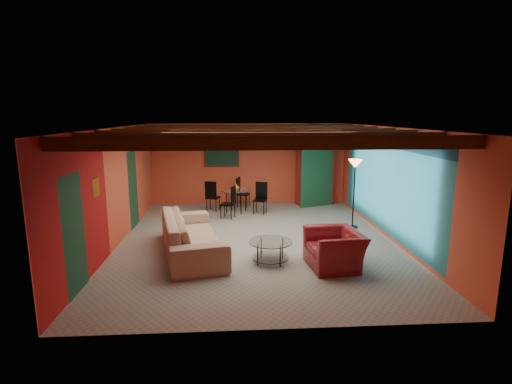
{
  "coord_description": "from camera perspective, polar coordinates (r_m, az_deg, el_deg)",
  "views": [
    {
      "loc": [
        -0.59,
        -9.0,
        2.99
      ],
      "look_at": [
        0.0,
        0.2,
        1.15
      ],
      "focal_mm": 27.31,
      "sensor_mm": 36.0,
      "label": 1
    }
  ],
  "objects": [
    {
      "name": "room",
      "position": [
        9.15,
        0.04,
        7.34
      ],
      "size": [
        6.52,
        8.01,
        2.71
      ],
      "color": "gray",
      "rests_on": "ground"
    },
    {
      "name": "sofa",
      "position": [
        8.64,
        -9.38,
        -6.17
      ],
      "size": [
        1.72,
        3.07,
        0.84
      ],
      "primitive_type": "imported",
      "rotation": [
        0.0,
        0.0,
        1.79
      ],
      "color": "#A17C68",
      "rests_on": "ground"
    },
    {
      "name": "armchair",
      "position": [
        7.96,
        11.42,
        -8.19
      ],
      "size": [
        1.1,
        1.23,
        0.74
      ],
      "primitive_type": "imported",
      "rotation": [
        0.0,
        0.0,
        -1.47
      ],
      "color": "maroon",
      "rests_on": "ground"
    },
    {
      "name": "coffee_table",
      "position": [
        8.08,
        2.13,
        -8.69
      ],
      "size": [
        1.09,
        1.09,
        0.46
      ],
      "primitive_type": null,
      "rotation": [
        0.0,
        0.0,
        -0.23
      ],
      "color": "white",
      "rests_on": "ground"
    },
    {
      "name": "dining_table",
      "position": [
        12.06,
        -2.94,
        -0.71
      ],
      "size": [
        2.38,
        2.38,
        0.97
      ],
      "primitive_type": null,
      "rotation": [
        0.0,
        0.0,
        -0.34
      ],
      "color": "silver",
      "rests_on": "ground"
    },
    {
      "name": "armoire",
      "position": [
        13.16,
        8.62,
        2.47
      ],
      "size": [
        1.27,
        0.92,
        2.0
      ],
      "primitive_type": "cube",
      "rotation": [
        0.0,
        0.0,
        0.36
      ],
      "color": "maroon",
      "rests_on": "ground"
    },
    {
      "name": "floor_lamp",
      "position": [
        10.64,
        14.14,
        -0.26
      ],
      "size": [
        0.46,
        0.46,
        1.85
      ],
      "primitive_type": null,
      "rotation": [
        0.0,
        0.0,
        0.29
      ],
      "color": "black",
      "rests_on": "ground"
    },
    {
      "name": "ceiling_fan",
      "position": [
        9.04,
        0.08,
        7.29
      ],
      "size": [
        1.5,
        1.5,
        0.44
      ],
      "primitive_type": null,
      "color": "#472614",
      "rests_on": "ceiling"
    },
    {
      "name": "painting",
      "position": [
        13.03,
        -5.04,
        5.35
      ],
      "size": [
        1.05,
        0.03,
        0.65
      ],
      "primitive_type": "cube",
      "color": "black",
      "rests_on": "wall_back"
    },
    {
      "name": "potted_plant",
      "position": [
        13.03,
        8.79,
        7.96
      ],
      "size": [
        0.54,
        0.5,
        0.52
      ],
      "primitive_type": "imported",
      "rotation": [
        0.0,
        0.0,
        -0.22
      ],
      "color": "#26661E",
      "rests_on": "armoire"
    },
    {
      "name": "vase",
      "position": [
        11.95,
        -2.97,
        2.04
      ],
      "size": [
        0.23,
        0.23,
        0.2
      ],
      "primitive_type": "imported",
      "rotation": [
        0.0,
        0.0,
        0.26
      ],
      "color": "orange",
      "rests_on": "dining_table"
    }
  ]
}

